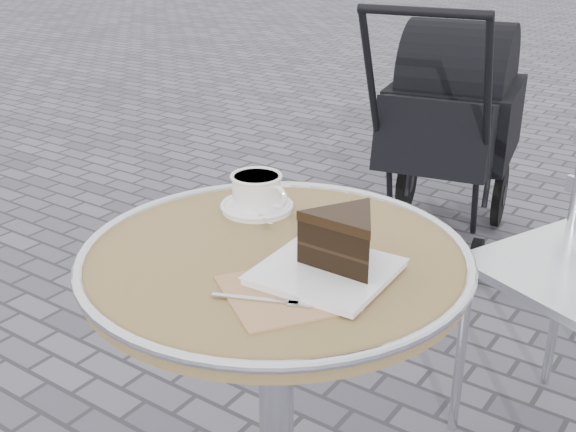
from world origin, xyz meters
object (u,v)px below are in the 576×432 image
Objects in this scene: cafe_table at (276,331)px; cake_plate_set at (339,247)px; baby_stroller at (448,133)px; cappuccino_set at (257,194)px.

cake_plate_set is (0.14, -0.00, 0.22)m from cafe_table.
cake_plate_set reaches higher than cafe_table.
baby_stroller reaches higher than cake_plate_set.
cake_plate_set is 0.34× the size of baby_stroller.
baby_stroller is at bearing 103.61° from cake_plate_set.
cappuccino_set is 1.63m from baby_stroller.
cafe_table is 0.26m from cake_plate_set.
baby_stroller is (-0.52, 1.73, -0.32)m from cake_plate_set.
cappuccino_set is 0.15× the size of baby_stroller.
baby_stroller reaches higher than cafe_table.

